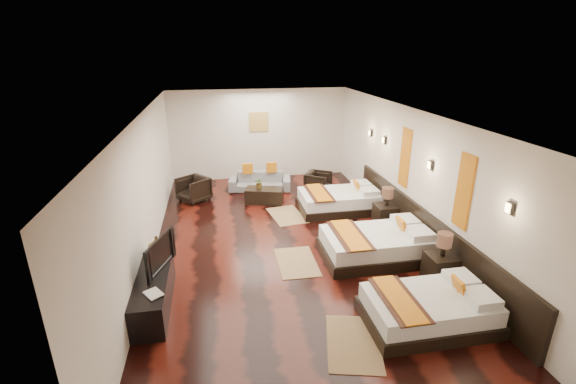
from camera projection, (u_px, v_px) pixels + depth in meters
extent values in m
cube|color=black|center=(286.00, 243.00, 8.60)|extent=(5.50, 9.50, 0.01)
cube|color=white|center=(286.00, 113.00, 7.63)|extent=(5.50, 9.50, 0.01)
cube|color=silver|center=(259.00, 134.00, 12.50)|extent=(5.50, 0.01, 2.80)
cube|color=silver|center=(145.00, 191.00, 7.65)|extent=(0.01, 9.50, 2.80)
cube|color=silver|center=(411.00, 175.00, 8.59)|extent=(0.01, 9.50, 2.80)
cube|color=black|center=(422.00, 230.00, 8.17)|extent=(0.08, 6.60, 0.90)
cube|color=black|center=(427.00, 317.00, 6.11)|extent=(1.93, 1.20, 0.20)
cube|color=white|center=(429.00, 304.00, 6.03)|extent=(1.84, 1.10, 0.28)
cube|color=orange|center=(459.00, 287.00, 6.02)|extent=(0.14, 0.29, 0.30)
cube|color=#38190F|center=(399.00, 299.00, 5.89)|extent=(0.51, 1.21, 0.02)
cube|color=orange|center=(399.00, 299.00, 5.88)|extent=(0.35, 1.21, 0.02)
cube|color=black|center=(375.00, 252.00, 8.01)|extent=(2.15, 1.33, 0.23)
cube|color=white|center=(376.00, 240.00, 7.92)|extent=(2.05, 1.23, 0.31)
cube|color=orange|center=(402.00, 226.00, 7.91)|extent=(0.16, 0.33, 0.33)
cube|color=#38190F|center=(350.00, 235.00, 7.77)|extent=(0.56, 1.35, 0.02)
cube|color=orange|center=(350.00, 234.00, 7.76)|extent=(0.39, 1.35, 0.02)
cube|color=black|center=(338.00, 206.00, 10.32)|extent=(2.03, 1.26, 0.21)
cube|color=white|center=(339.00, 197.00, 10.23)|extent=(1.93, 1.16, 0.29)
cube|color=orange|center=(357.00, 186.00, 10.22)|extent=(0.15, 0.31, 0.31)
cube|color=#38190F|center=(319.00, 193.00, 10.09)|extent=(0.53, 1.28, 0.02)
cube|color=orange|center=(319.00, 192.00, 10.08)|extent=(0.37, 1.28, 0.02)
cube|color=black|center=(440.00, 269.00, 7.10)|extent=(0.49, 0.49, 0.55)
cylinder|color=black|center=(443.00, 250.00, 6.96)|extent=(0.09, 0.09, 0.22)
cylinder|color=#3F2619|center=(445.00, 240.00, 6.89)|extent=(0.26, 0.26, 0.24)
cube|color=black|center=(385.00, 216.00, 9.30)|extent=(0.49, 0.49, 0.55)
cylinder|color=black|center=(387.00, 201.00, 9.17)|extent=(0.09, 0.09, 0.22)
cylinder|color=#3F2619|center=(388.00, 193.00, 9.10)|extent=(0.26, 0.26, 0.24)
cube|color=olive|center=(353.00, 343.00, 5.71)|extent=(1.02, 1.35, 0.01)
cube|color=olive|center=(297.00, 262.00, 7.85)|extent=(0.77, 1.21, 0.01)
cube|color=olive|center=(287.00, 215.00, 10.01)|extent=(0.93, 1.30, 0.01)
cube|color=black|center=(154.00, 292.00, 6.44)|extent=(0.50, 1.80, 0.55)
imported|color=black|center=(155.00, 253.00, 6.50)|extent=(0.44, 0.95, 0.56)
imported|color=black|center=(147.00, 297.00, 5.82)|extent=(0.33, 0.35, 0.03)
imported|color=brown|center=(157.00, 245.00, 7.03)|extent=(0.31, 0.31, 0.32)
imported|color=slate|center=(260.00, 181.00, 11.74)|extent=(1.88, 0.99, 0.52)
imported|color=black|center=(194.00, 189.00, 10.86)|extent=(1.03, 1.02, 0.67)
imported|color=black|center=(318.00, 182.00, 11.48)|extent=(0.93, 0.92, 0.62)
cube|color=black|center=(264.00, 195.00, 10.79)|extent=(1.10, 0.76, 0.40)
imported|color=#21591D|center=(259.00, 183.00, 10.72)|extent=(0.31, 0.29, 0.29)
cube|color=#D86014|center=(464.00, 192.00, 6.73)|extent=(0.04, 0.40, 1.30)
cube|color=#D86014|center=(405.00, 158.00, 8.76)|extent=(0.04, 0.40, 1.30)
cube|color=black|center=(510.00, 208.00, 5.66)|extent=(0.06, 0.12, 0.18)
cube|color=#FFD18C|center=(508.00, 208.00, 5.66)|extent=(0.02, 0.10, 0.14)
cube|color=black|center=(431.00, 165.00, 7.69)|extent=(0.06, 0.12, 0.18)
cube|color=#FFD18C|center=(429.00, 165.00, 7.68)|extent=(0.02, 0.10, 0.14)
cube|color=black|center=(384.00, 140.00, 9.72)|extent=(0.06, 0.12, 0.18)
cube|color=#FFD18C|center=(383.00, 140.00, 9.71)|extent=(0.02, 0.10, 0.14)
cube|color=black|center=(371.00, 133.00, 10.55)|extent=(0.06, 0.12, 0.18)
cube|color=#FFD18C|center=(370.00, 133.00, 10.54)|extent=(0.02, 0.10, 0.14)
cube|color=#AD873F|center=(259.00, 122.00, 12.34)|extent=(0.60, 0.04, 0.60)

